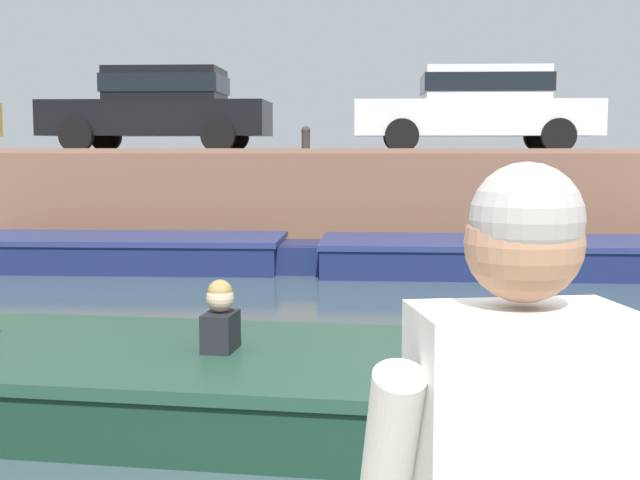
{
  "coord_description": "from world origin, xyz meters",
  "views": [
    {
      "loc": [
        -0.11,
        -2.05,
        1.86
      ],
      "look_at": [
        -0.3,
        4.39,
        1.16
      ],
      "focal_mm": 50.0,
      "sensor_mm": 36.0,
      "label": 1
    }
  ],
  "objects_px": {
    "boat_moored_west_navy": "(142,252)",
    "motorboat_passing": "(145,380)",
    "car_centre_white": "(478,106)",
    "boat_moored_central_navy": "(497,256)",
    "mooring_bollard_mid": "(306,139)",
    "car_left_inner_black": "(161,106)"
  },
  "relations": [
    {
      "from": "car_centre_white",
      "to": "mooring_bollard_mid",
      "type": "xyz_separation_m",
      "value": [
        -3.09,
        -1.71,
        -0.61
      ]
    },
    {
      "from": "motorboat_passing",
      "to": "mooring_bollard_mid",
      "type": "bearing_deg",
      "value": 85.43
    },
    {
      "from": "car_centre_white",
      "to": "motorboat_passing",
      "type": "bearing_deg",
      "value": -109.75
    },
    {
      "from": "car_left_inner_black",
      "to": "boat_moored_central_navy",
      "type": "bearing_deg",
      "value": -33.12
    },
    {
      "from": "car_centre_white",
      "to": "mooring_bollard_mid",
      "type": "height_order",
      "value": "car_centre_white"
    },
    {
      "from": "boat_moored_west_navy",
      "to": "car_centre_white",
      "type": "relative_size",
      "value": 1.28
    },
    {
      "from": "boat_moored_west_navy",
      "to": "boat_moored_central_navy",
      "type": "bearing_deg",
      "value": -3.4
    },
    {
      "from": "boat_moored_west_navy",
      "to": "car_left_inner_black",
      "type": "xyz_separation_m",
      "value": [
        -0.35,
        3.35,
        2.31
      ]
    },
    {
      "from": "boat_moored_central_navy",
      "to": "mooring_bollard_mid",
      "type": "xyz_separation_m",
      "value": [
        -2.86,
        1.96,
        1.71
      ]
    },
    {
      "from": "car_centre_white",
      "to": "boat_moored_central_navy",
      "type": "bearing_deg",
      "value": -93.47
    },
    {
      "from": "boat_moored_central_navy",
      "to": "motorboat_passing",
      "type": "height_order",
      "value": "motorboat_passing"
    },
    {
      "from": "car_left_inner_black",
      "to": "car_centre_white",
      "type": "bearing_deg",
      "value": -0.0
    },
    {
      "from": "boat_moored_west_navy",
      "to": "motorboat_passing",
      "type": "bearing_deg",
      "value": -76.83
    },
    {
      "from": "boat_moored_central_navy",
      "to": "car_centre_white",
      "type": "height_order",
      "value": "car_centre_white"
    },
    {
      "from": "car_centre_white",
      "to": "mooring_bollard_mid",
      "type": "bearing_deg",
      "value": -151.05
    },
    {
      "from": "boat_moored_west_navy",
      "to": "car_centre_white",
      "type": "xyz_separation_m",
      "value": [
        5.49,
        3.35,
        2.31
      ]
    },
    {
      "from": "motorboat_passing",
      "to": "boat_moored_central_navy",
      "type": "bearing_deg",
      "value": 62.65
    },
    {
      "from": "boat_moored_west_navy",
      "to": "mooring_bollard_mid",
      "type": "bearing_deg",
      "value": 34.44
    },
    {
      "from": "car_left_inner_black",
      "to": "car_centre_white",
      "type": "distance_m",
      "value": 5.84
    },
    {
      "from": "boat_moored_west_navy",
      "to": "car_left_inner_black",
      "type": "relative_size",
      "value": 1.37
    },
    {
      "from": "boat_moored_central_navy",
      "to": "boat_moored_west_navy",
      "type": "bearing_deg",
      "value": 176.6
    },
    {
      "from": "boat_moored_west_navy",
      "to": "mooring_bollard_mid",
      "type": "xyz_separation_m",
      "value": [
        2.4,
        1.64,
        1.71
      ]
    }
  ]
}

